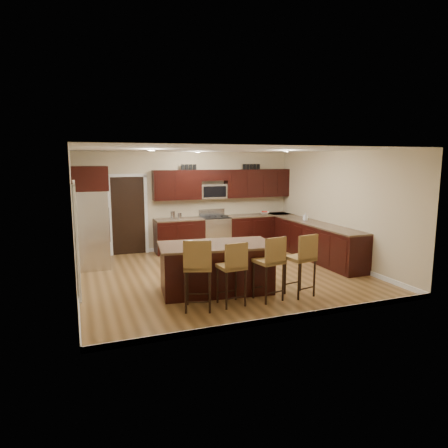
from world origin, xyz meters
name	(u,v)px	position (x,y,z in m)	size (l,w,h in m)	color
floor	(223,275)	(0.00, 0.00, 0.00)	(6.00, 6.00, 0.00)	olive
ceiling	(223,150)	(0.00, 0.00, 2.70)	(6.00, 6.00, 0.00)	silver
wall_back	(188,201)	(0.00, 2.75, 1.35)	(6.00, 6.00, 0.00)	#C4B38D
wall_left	(73,221)	(-3.00, 0.00, 1.35)	(5.50, 5.50, 0.00)	#C4B38D
wall_right	(340,208)	(3.00, 0.00, 1.35)	(5.50, 5.50, 0.00)	#C4B38D
base_cabinets	(270,236)	(1.90, 1.45, 0.46)	(4.02, 3.96, 0.92)	black
upper_cabinets	(225,183)	(1.04, 2.58, 1.84)	(4.00, 0.33, 0.80)	black
range	(215,233)	(0.68, 2.45, 0.47)	(0.76, 0.64, 1.11)	silver
microwave	(213,191)	(0.68, 2.60, 1.62)	(0.76, 0.31, 0.40)	silver
doorway	(128,216)	(-1.65, 2.73, 1.03)	(0.85, 0.03, 2.06)	black
pantry_door	(76,241)	(-2.98, -0.30, 1.02)	(0.03, 0.80, 2.04)	white
letter_decor	(221,167)	(0.90, 2.58, 2.29)	(2.20, 0.03, 0.15)	black
island	(216,269)	(-0.50, -0.98, 0.43)	(2.26, 1.38, 0.92)	black
stool_left	(198,266)	(-1.12, -1.83, 0.76)	(0.58, 0.58, 1.22)	olive
stool_mid	(233,266)	(-0.50, -1.82, 0.70)	(0.45, 0.45, 1.12)	olive
stool_right	(271,261)	(0.22, -1.83, 0.73)	(0.51, 0.51, 1.17)	olive
refrigerator	(91,216)	(-2.62, 1.68, 1.21)	(0.79, 0.96, 2.35)	silver
floor_mat	(245,253)	(1.29, 1.73, 0.01)	(0.98, 0.65, 0.01)	brown
fruit_bowl	(265,213)	(2.22, 2.45, 0.96)	(0.29, 0.29, 0.07)	silver
soap_bottle	(305,216)	(2.70, 1.02, 1.02)	(0.09, 0.09, 0.20)	#B2B2B2
canister_tall	(173,215)	(-0.52, 2.45, 1.03)	(0.12, 0.12, 0.21)	silver
canister_short	(180,216)	(-0.33, 2.45, 1.00)	(0.11, 0.11, 0.15)	silver
island_jar	(190,243)	(-1.00, -0.98, 0.97)	(0.10, 0.10, 0.10)	white
stool_extra	(303,258)	(0.87, -1.83, 0.73)	(0.51, 0.51, 1.17)	olive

